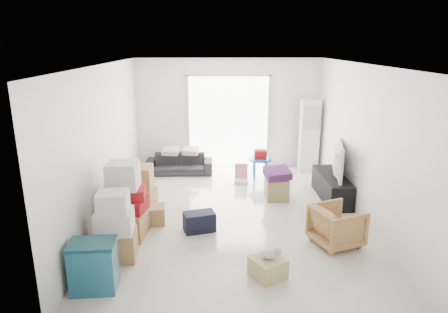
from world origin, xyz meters
The scene contains 21 objects.
room_shell centered at (0.00, 0.00, 1.35)m, with size 4.98×6.48×3.18m.
sliding_door centered at (0.00, 2.98, 1.24)m, with size 2.10×0.04×2.33m.
ac_tower centered at (1.95, 2.65, 0.88)m, with size 0.45×0.30×1.75m, color white.
tv_console centered at (2.00, 0.77, 0.25)m, with size 0.44×1.48×0.49m, color black.
television centered at (2.00, 0.77, 0.57)m, with size 1.16×0.67×0.15m, color black.
sofa centered at (-1.20, 2.50, 0.31)m, with size 1.59×0.46×0.62m, color #27272C.
pillow_left centered at (-1.40, 2.51, 0.68)m, with size 0.40×0.32×0.13m, color #E3A5AD.
pillow_right centered at (-0.92, 2.50, 0.69)m, with size 0.38×0.31×0.13m, color #E3A5AD.
armchair centered at (1.53, -1.14, 0.35)m, with size 0.67×0.63×0.69m, color #A27148.
storage_bins centered at (-1.90, -2.23, 0.33)m, with size 0.60×0.44×0.66m.
box_stack_a centered at (-1.80, -1.47, 0.46)m, with size 0.59×0.50×1.03m.
box_stack_b centered at (-1.80, -0.75, 0.54)m, with size 0.74×0.67×1.25m.
box_stack_c centered at (-1.77, 0.30, 0.42)m, with size 0.64×0.55×0.85m.
loose_box centered at (-1.42, -0.28, 0.16)m, with size 0.38×0.38×0.31m, color #A37649.
duffel_bag centered at (-0.62, -0.60, 0.16)m, with size 0.51×0.31×0.33m, color black.
ottoman centered at (0.89, 0.77, 0.22)m, with size 0.44×0.44×0.44m, color #9F8D5C.
blanket centered at (0.89, 0.77, 0.51)m, with size 0.48×0.48×0.14m, color #4A2256.
kids_table centered at (0.71, 2.12, 0.48)m, with size 0.54×0.54×0.67m.
toy_walker centered at (0.25, 1.80, 0.12)m, with size 0.35×0.32×0.42m.
wood_crate centered at (0.34, -2.00, 0.13)m, with size 0.40×0.40×0.27m, color tan.
plush_bunny centered at (0.38, -1.99, 0.33)m, with size 0.29×0.16×0.14m.
Camera 1 is at (-0.38, -6.73, 3.05)m, focal length 32.00 mm.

